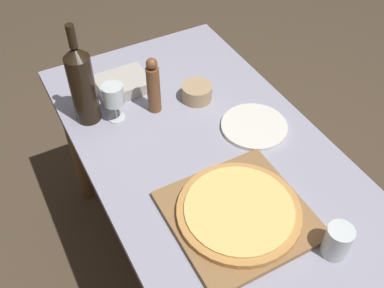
{
  "coord_description": "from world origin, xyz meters",
  "views": [
    {
      "loc": [
        -0.53,
        -0.89,
        1.83
      ],
      "look_at": [
        -0.06,
        -0.02,
        0.82
      ],
      "focal_mm": 42.0,
      "sensor_mm": 36.0,
      "label": 1
    }
  ],
  "objects": [
    {
      "name": "wine_glass",
      "position": [
        -0.21,
        0.27,
        0.86
      ],
      "size": [
        0.07,
        0.07,
        0.14
      ],
      "color": "silver",
      "rests_on": "dining_table"
    },
    {
      "name": "small_bowl",
      "position": [
        0.09,
        0.23,
        0.79
      ],
      "size": [
        0.11,
        0.11,
        0.06
      ],
      "color": "tan",
      "rests_on": "dining_table"
    },
    {
      "name": "dining_table",
      "position": [
        0.0,
        0.0,
        0.65
      ],
      "size": [
        0.77,
        1.35,
        0.76
      ],
      "color": "#9393A8",
      "rests_on": "ground_plane"
    },
    {
      "name": "dinner_plate",
      "position": [
        0.19,
        -0.0,
        0.76
      ],
      "size": [
        0.23,
        0.23,
        0.01
      ],
      "color": "silver",
      "rests_on": "dining_table"
    },
    {
      "name": "wine_bottle",
      "position": [
        -0.29,
        0.32,
        0.91
      ],
      "size": [
        0.09,
        0.09,
        0.37
      ],
      "color": "black",
      "rests_on": "dining_table"
    },
    {
      "name": "pepper_mill",
      "position": [
        -0.07,
        0.25,
        0.86
      ],
      "size": [
        0.05,
        0.05,
        0.22
      ],
      "color": "brown",
      "rests_on": "dining_table"
    },
    {
      "name": "drinking_tumbler",
      "position": [
        0.11,
        -0.51,
        0.81
      ],
      "size": [
        0.07,
        0.07,
        0.1
      ],
      "color": "silver",
      "rests_on": "dining_table"
    },
    {
      "name": "food_container",
      "position": [
        -0.13,
        0.42,
        0.78
      ],
      "size": [
        0.19,
        0.15,
        0.05
      ],
      "color": "#BCB7AD",
      "rests_on": "dining_table"
    },
    {
      "name": "ground_plane",
      "position": [
        0.0,
        0.0,
        0.0
      ],
      "size": [
        12.0,
        12.0,
        0.0
      ],
      "primitive_type": "plane",
      "color": "#4C3D2D"
    },
    {
      "name": "cutting_board",
      "position": [
        -0.06,
        -0.29,
        0.77
      ],
      "size": [
        0.38,
        0.38,
        0.02
      ],
      "color": "olive",
      "rests_on": "dining_table"
    },
    {
      "name": "pizza",
      "position": [
        -0.06,
        -0.29,
        0.79
      ],
      "size": [
        0.36,
        0.36,
        0.02
      ],
      "color": "#C68947",
      "rests_on": "cutting_board"
    }
  ]
}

